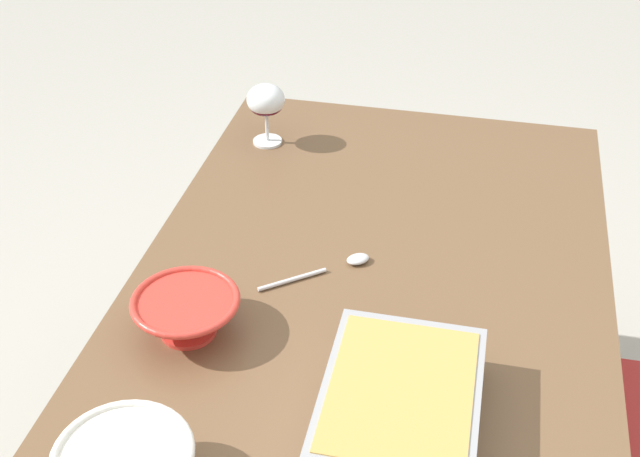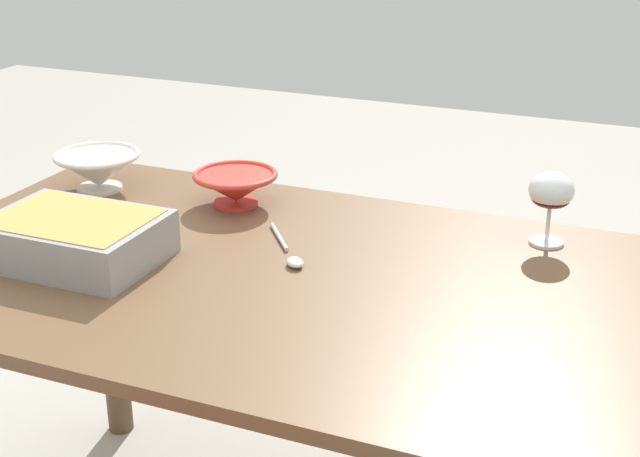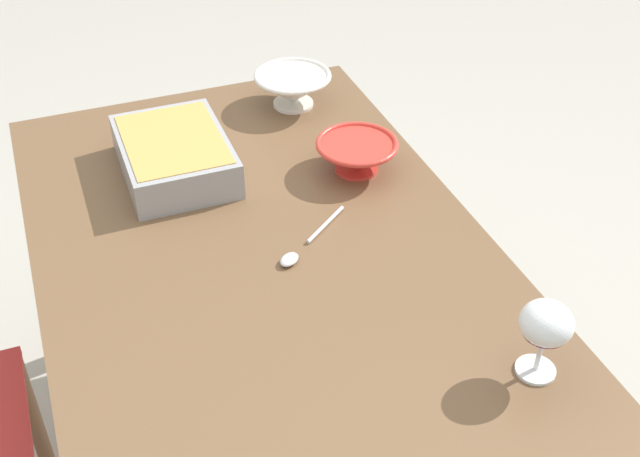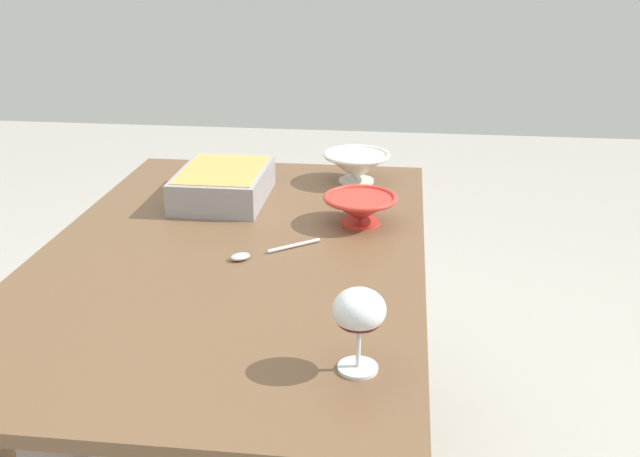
{
  "view_description": "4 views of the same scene",
  "coord_description": "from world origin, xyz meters",
  "px_view_note": "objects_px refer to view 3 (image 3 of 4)",
  "views": [
    {
      "loc": [
        1.17,
        0.17,
        1.68
      ],
      "look_at": [
        -0.1,
        -0.11,
        0.76
      ],
      "focal_mm": 47.06,
      "sensor_mm": 36.0,
      "label": 1
    },
    {
      "loc": [
        -0.68,
        1.35,
        1.42
      ],
      "look_at": [
        -0.09,
        -0.07,
        0.8
      ],
      "focal_mm": 51.64,
      "sensor_mm": 36.0,
      "label": 2
    },
    {
      "loc": [
        -1.16,
        0.33,
        1.72
      ],
      "look_at": [
        -0.07,
        -0.09,
        0.81
      ],
      "focal_mm": 45.26,
      "sensor_mm": 36.0,
      "label": 3
    },
    {
      "loc": [
        -1.47,
        -0.37,
        1.38
      ],
      "look_at": [
        -0.1,
        -0.21,
        0.83
      ],
      "focal_mm": 41.12,
      "sensor_mm": 36.0,
      "label": 4
    }
  ],
  "objects_px": {
    "mixing_bowl": "(357,154)",
    "small_bowl": "(293,88)",
    "serving_spoon": "(301,248)",
    "wine_glass": "(546,327)",
    "dining_table": "(268,295)",
    "casserole_dish": "(175,154)"
  },
  "relations": [
    {
      "from": "serving_spoon",
      "to": "small_bowl",
      "type": "bearing_deg",
      "value": -17.91
    },
    {
      "from": "dining_table",
      "to": "wine_glass",
      "type": "bearing_deg",
      "value": -145.27
    },
    {
      "from": "serving_spoon",
      "to": "wine_glass",
      "type": "bearing_deg",
      "value": -149.57
    },
    {
      "from": "small_bowl",
      "to": "serving_spoon",
      "type": "relative_size",
      "value": 1.01
    },
    {
      "from": "casserole_dish",
      "to": "mixing_bowl",
      "type": "xyz_separation_m",
      "value": [
        -0.13,
        -0.37,
        -0.01
      ]
    },
    {
      "from": "wine_glass",
      "to": "casserole_dish",
      "type": "relative_size",
      "value": 0.47
    },
    {
      "from": "dining_table",
      "to": "small_bowl",
      "type": "distance_m",
      "value": 0.6
    },
    {
      "from": "small_bowl",
      "to": "serving_spoon",
      "type": "xyz_separation_m",
      "value": [
        -0.55,
        0.18,
        -0.04
      ]
    },
    {
      "from": "mixing_bowl",
      "to": "serving_spoon",
      "type": "height_order",
      "value": "mixing_bowl"
    },
    {
      "from": "wine_glass",
      "to": "casserole_dish",
      "type": "xyz_separation_m",
      "value": [
        0.78,
        0.41,
        -0.05
      ]
    },
    {
      "from": "dining_table",
      "to": "small_bowl",
      "type": "height_order",
      "value": "small_bowl"
    },
    {
      "from": "mixing_bowl",
      "to": "small_bowl",
      "type": "xyz_separation_m",
      "value": [
        0.33,
        0.03,
        0.01
      ]
    },
    {
      "from": "dining_table",
      "to": "mixing_bowl",
      "type": "bearing_deg",
      "value": -54.69
    },
    {
      "from": "serving_spoon",
      "to": "mixing_bowl",
      "type": "bearing_deg",
      "value": -43.39
    },
    {
      "from": "wine_glass",
      "to": "mixing_bowl",
      "type": "bearing_deg",
      "value": 3.63
    },
    {
      "from": "dining_table",
      "to": "small_bowl",
      "type": "relative_size",
      "value": 7.17
    },
    {
      "from": "wine_glass",
      "to": "dining_table",
      "type": "bearing_deg",
      "value": 34.73
    },
    {
      "from": "mixing_bowl",
      "to": "serving_spoon",
      "type": "bearing_deg",
      "value": 136.61
    },
    {
      "from": "dining_table",
      "to": "mixing_bowl",
      "type": "relative_size",
      "value": 7.54
    },
    {
      "from": "wine_glass",
      "to": "small_bowl",
      "type": "height_order",
      "value": "wine_glass"
    },
    {
      "from": "wine_glass",
      "to": "serving_spoon",
      "type": "relative_size",
      "value": 0.77
    },
    {
      "from": "wine_glass",
      "to": "small_bowl",
      "type": "bearing_deg",
      "value": 4.34
    }
  ]
}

